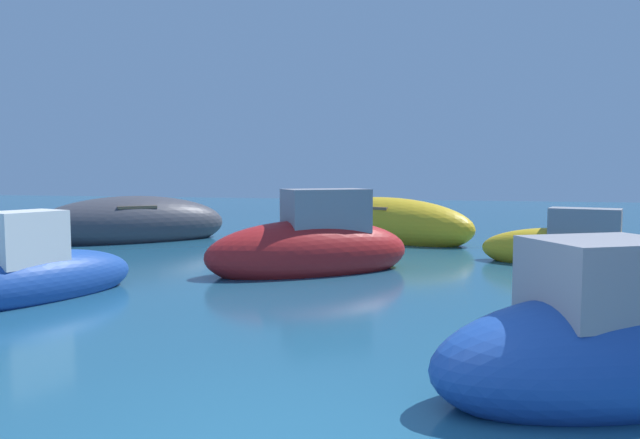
# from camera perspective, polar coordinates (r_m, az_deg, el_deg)

# --- Properties ---
(moored_boat_0) EXTENTS (4.38, 3.80, 2.00)m
(moored_boat_0) POSITION_cam_1_polar(r_m,az_deg,el_deg) (12.03, -0.77, -2.74)
(moored_boat_0) COLOR #B21E1E
(moored_boat_0) RESTS_ON ground
(moored_boat_3) EXTENTS (3.93, 2.06, 1.49)m
(moored_boat_3) POSITION_cam_1_polar(r_m,az_deg,el_deg) (14.04, 22.96, -2.56)
(moored_boat_3) COLOR gold
(moored_boat_3) RESTS_ON ground
(moored_boat_4) EXTENTS (4.10, 3.11, 1.72)m
(moored_boat_4) POSITION_cam_1_polar(r_m,az_deg,el_deg) (6.15, 27.39, -11.01)
(moored_boat_4) COLOR #1E479E
(moored_boat_4) RESTS_ON ground
(moored_boat_5) EXTENTS (2.04, 3.49, 1.64)m
(moored_boat_5) POSITION_cam_1_polar(r_m,az_deg,el_deg) (10.54, -25.33, -4.80)
(moored_boat_5) COLOR #1E479E
(moored_boat_5) RESTS_ON ground
(moored_boat_6) EXTENTS (5.32, 5.11, 1.72)m
(moored_boat_6) POSITION_cam_1_polar(r_m,az_deg,el_deg) (18.39, -17.52, -0.48)
(moored_boat_6) COLOR #3F3F47
(moored_boat_6) RESTS_ON ground
(moored_boat_8) EXTENTS (6.08, 4.08, 1.66)m
(moored_boat_8) POSITION_cam_1_polar(r_m,az_deg,el_deg) (17.76, 6.07, -0.51)
(moored_boat_8) COLOR gold
(moored_boat_8) RESTS_ON ground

